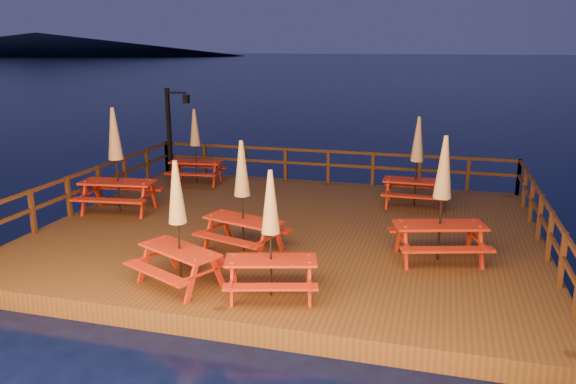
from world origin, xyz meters
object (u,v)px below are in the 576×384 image
(picnic_table_2, at_px, (242,195))
(picnic_table_0, at_px, (178,222))
(lamp_post, at_px, (173,124))
(picnic_table_1, at_px, (442,197))

(picnic_table_2, bearing_deg, picnic_table_0, -88.53)
(lamp_post, bearing_deg, picnic_table_0, -62.96)
(picnic_table_1, bearing_deg, lamp_post, 130.68)
(picnic_table_0, xyz_separation_m, picnic_table_1, (4.72, 2.60, 0.13))
(picnic_table_1, bearing_deg, picnic_table_2, 171.53)
(lamp_post, distance_m, picnic_table_1, 10.72)
(picnic_table_0, bearing_deg, lamp_post, 142.39)
(picnic_table_0, relative_size, picnic_table_1, 0.90)
(lamp_post, height_order, picnic_table_1, lamp_post)
(picnic_table_0, distance_m, picnic_table_2, 2.08)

